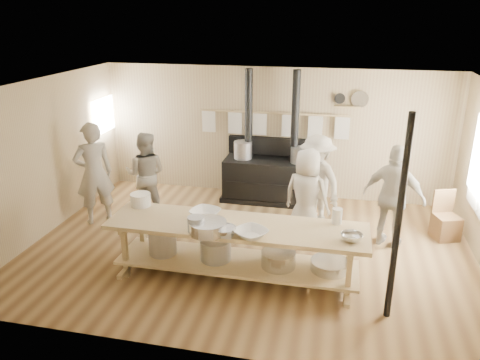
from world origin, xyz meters
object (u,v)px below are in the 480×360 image
(cook_far_left, at_px, (94,173))
(cook_left, at_px, (146,174))
(cook_center, at_px, (306,196))
(cook_right, at_px, (394,197))
(cook_by_window, at_px, (316,181))
(roasting_pan, at_px, (219,231))
(stove, at_px, (270,175))
(chair, at_px, (445,225))
(prep_table, at_px, (236,245))

(cook_far_left, bearing_deg, cook_left, 173.39)
(cook_center, height_order, cook_right, cook_right)
(cook_center, bearing_deg, cook_by_window, -82.35)
(roasting_pan, bearing_deg, cook_far_left, 148.60)
(stove, distance_m, cook_by_window, 1.43)
(chair, bearing_deg, prep_table, -167.73)
(prep_table, distance_m, chair, 3.74)
(cook_far_left, distance_m, chair, 6.09)
(prep_table, bearing_deg, cook_right, 34.28)
(cook_center, xyz_separation_m, roasting_pan, (-1.00, -1.73, 0.10))
(chair, distance_m, roasting_pan, 4.09)
(chair, bearing_deg, cook_left, 161.70)
(stove, xyz_separation_m, cook_by_window, (0.97, -1.00, 0.31))
(cook_far_left, height_order, cook_left, cook_far_left)
(stove, distance_m, prep_table, 3.02)
(cook_by_window, distance_m, roasting_pan, 2.60)
(stove, bearing_deg, cook_center, -62.19)
(cook_far_left, xyz_separation_m, cook_center, (3.72, 0.07, -0.13))
(prep_table, height_order, chair, prep_table)
(cook_by_window, xyz_separation_m, roasting_pan, (-1.12, -2.35, 0.06))
(cook_far_left, relative_size, cook_center, 1.17)
(cook_right, relative_size, chair, 2.08)
(stove, distance_m, roasting_pan, 3.37)
(cook_left, xyz_separation_m, roasting_pan, (1.97, -2.17, 0.10))
(prep_table, relative_size, cook_center, 2.28)
(stove, distance_m, cook_right, 2.70)
(cook_far_left, relative_size, chair, 2.26)
(cook_far_left, height_order, chair, cook_far_left)
(cook_left, bearing_deg, prep_table, 132.67)
(cook_center, bearing_deg, stove, -43.86)
(cook_far_left, distance_m, roasting_pan, 3.18)
(cook_by_window, height_order, chair, cook_by_window)
(cook_left, height_order, roasting_pan, cook_left)
(cook_left, bearing_deg, cook_far_left, 27.78)
(cook_far_left, bearing_deg, cook_center, 140.31)
(prep_table, relative_size, cook_right, 2.12)
(stove, height_order, cook_by_window, stove)
(prep_table, relative_size, roasting_pan, 9.10)
(cook_far_left, bearing_deg, chair, 145.51)
(prep_table, height_order, cook_by_window, cook_by_window)
(stove, height_order, cook_center, stove)
(roasting_pan, bearing_deg, stove, 87.46)
(cook_far_left, relative_size, cook_right, 1.09)
(cook_center, bearing_deg, cook_left, 9.95)
(cook_right, distance_m, cook_by_window, 1.34)
(cook_right, relative_size, cook_by_window, 1.02)
(cook_center, xyz_separation_m, cook_by_window, (0.12, 0.62, 0.04))
(stove, bearing_deg, cook_far_left, -149.47)
(stove, height_order, cook_far_left, stove)
(chair, xyz_separation_m, roasting_pan, (-3.30, -2.32, 0.65))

